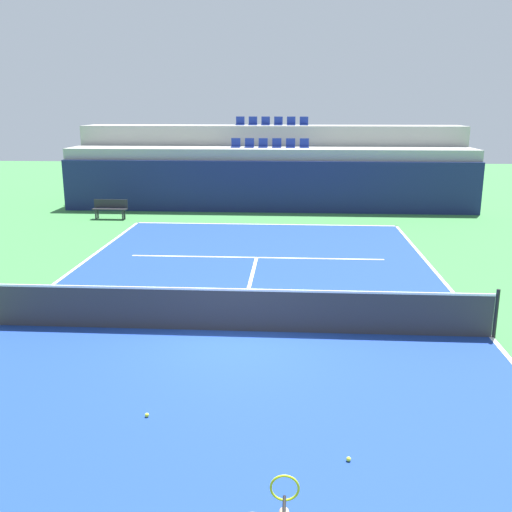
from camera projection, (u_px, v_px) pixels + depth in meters
ground_plane at (238, 331)px, 12.71m from camera, size 80.00×80.00×0.00m
court_surface at (238, 331)px, 12.70m from camera, size 11.00×24.00×0.01m
baseline_far at (265, 224)px, 24.25m from camera, size 11.00×0.10×0.00m
sideline_right at (491, 337)px, 12.36m from camera, size 0.10×24.00×0.00m
service_line_far at (257, 257)px, 18.89m from camera, size 8.26×0.10×0.00m
centre_service_line at (249, 287)px, 15.79m from camera, size 0.10×6.40×0.00m
back_wall at (268, 187)px, 26.82m from camera, size 19.42×0.30×2.39m
stands_tier_lower at (270, 178)px, 28.06m from camera, size 19.42×2.40×2.90m
stands_tier_upper at (272, 163)px, 30.26m from camera, size 19.42×2.40×3.88m
seating_row_lower at (270, 145)px, 27.76m from camera, size 3.75×0.44×0.44m
seating_row_upper at (272, 123)px, 29.83m from camera, size 3.75×0.44×0.44m
tennis_net at (238, 309)px, 12.58m from camera, size 11.08×0.08×1.07m
player_bench at (110, 207)px, 25.37m from camera, size 1.50×0.40×0.85m
tennis_ball_0 at (147, 415)px, 9.16m from camera, size 0.07×0.07×0.07m
tennis_ball_1 at (349, 459)px, 8.01m from camera, size 0.07×0.07×0.07m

